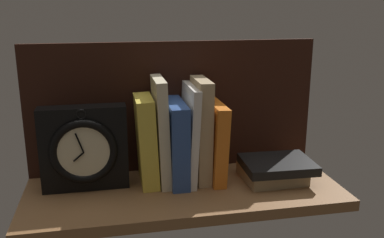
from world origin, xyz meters
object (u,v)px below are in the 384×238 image
at_px(book_cream_twain, 161,131).
at_px(book_tan_shortstories, 201,130).
at_px(book_orange_pandolfini, 214,141).
at_px(framed_clock, 84,149).
at_px(book_blue_modern, 176,142).
at_px(book_white_catcher, 189,134).
at_px(book_stack_side, 274,169).
at_px(book_yellow_seinlanguage, 146,141).

height_order(book_cream_twain, book_tan_shortstories, book_cream_twain).
bearing_deg(book_orange_pandolfini, book_cream_twain, 180.00).
xyz_separation_m(book_tan_shortstories, framed_clock, (-0.28, -0.01, -0.03)).
height_order(book_blue_modern, framed_clock, same).
xyz_separation_m(book_white_catcher, book_stack_side, (0.20, -0.05, -0.09)).
xyz_separation_m(framed_clock, book_stack_side, (0.45, -0.04, -0.07)).
bearing_deg(book_yellow_seinlanguage, book_blue_modern, 0.00).
distance_m(book_yellow_seinlanguage, book_cream_twain, 0.04).
height_order(book_yellow_seinlanguage, book_stack_side, book_yellow_seinlanguage).
bearing_deg(book_stack_side, book_tan_shortstories, 165.35).
bearing_deg(book_stack_side, book_yellow_seinlanguage, 171.53).
bearing_deg(framed_clock, book_stack_side, -4.79).
height_order(book_cream_twain, book_blue_modern, book_cream_twain).
xyz_separation_m(book_yellow_seinlanguage, framed_clock, (-0.14, -0.01, -0.01)).
height_order(book_yellow_seinlanguage, book_white_catcher, book_white_catcher).
height_order(book_blue_modern, book_stack_side, book_blue_modern).
height_order(book_yellow_seinlanguage, book_orange_pandolfini, book_yellow_seinlanguage).
height_order(book_cream_twain, book_orange_pandolfini, book_cream_twain).
height_order(book_yellow_seinlanguage, book_tan_shortstories, book_tan_shortstories).
height_order(book_orange_pandolfini, framed_clock, framed_clock).
relative_size(framed_clock, book_stack_side, 1.14).
bearing_deg(book_blue_modern, book_stack_side, -10.96).
relative_size(book_orange_pandolfini, framed_clock, 0.96).
distance_m(book_white_catcher, book_orange_pandolfini, 0.07).
relative_size(book_blue_modern, book_tan_shortstories, 0.79).
xyz_separation_m(book_white_catcher, book_orange_pandolfini, (0.06, -0.00, -0.02)).
bearing_deg(book_cream_twain, book_yellow_seinlanguage, 180.00).
height_order(book_white_catcher, book_tan_shortstories, book_tan_shortstories).
relative_size(book_orange_pandolfini, book_stack_side, 1.10).
distance_m(book_cream_twain, book_white_catcher, 0.07).
distance_m(book_yellow_seinlanguage, book_tan_shortstories, 0.13).
bearing_deg(book_blue_modern, book_white_catcher, 0.00).
xyz_separation_m(book_orange_pandolfini, book_stack_side, (0.14, -0.05, -0.07)).
bearing_deg(book_cream_twain, book_tan_shortstories, 0.00).
height_order(book_white_catcher, framed_clock, book_white_catcher).
xyz_separation_m(book_orange_pandolfini, framed_clock, (-0.31, -0.01, 0.00)).
bearing_deg(book_white_catcher, framed_clock, -178.16).
bearing_deg(book_blue_modern, book_tan_shortstories, 0.00).
bearing_deg(book_yellow_seinlanguage, framed_clock, -176.82).
relative_size(book_tan_shortstories, book_stack_side, 1.44).
height_order(book_yellow_seinlanguage, book_cream_twain, book_cream_twain).
bearing_deg(book_orange_pandolfini, book_yellow_seinlanguage, 180.00).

